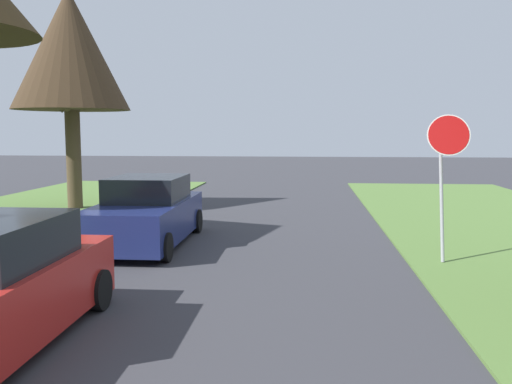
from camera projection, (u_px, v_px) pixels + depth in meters
stop_sign_far at (447, 156)px, 10.60m from camera, size 0.82×0.76×2.90m
street_tree_left_far at (70, 51)px, 17.96m from camera, size 3.83×3.83×7.23m
parked_sedan_navy at (146, 213)px, 12.72m from camera, size 1.98×4.42×1.57m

